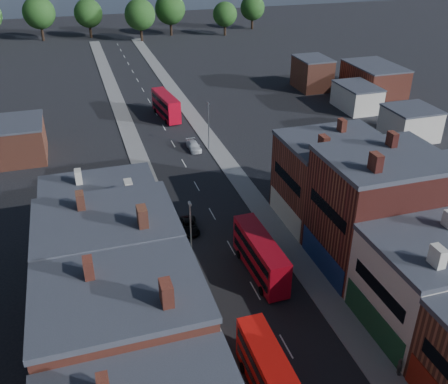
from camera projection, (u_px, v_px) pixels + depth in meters
pavement_west at (149, 186)px, 71.55m from camera, size 3.00×200.00×0.12m
pavement_east at (235, 174)px, 74.94m from camera, size 3.00×200.00×0.12m
lamp_post_2 at (191, 230)px, 52.92m from camera, size 0.25×0.70×8.12m
lamp_post_3 at (208, 123)px, 80.72m from camera, size 0.25×0.70×8.12m
bus_0 at (271, 378)px, 38.82m from camera, size 2.61×10.14×4.37m
bus_1 at (260, 255)px, 52.95m from camera, size 2.85×10.45×4.49m
bus_2 at (166, 105)px, 95.07m from camera, size 3.59×10.75×4.55m
car_2 at (189, 226)px, 61.26m from camera, size 2.39×4.59×1.24m
car_3 at (194, 146)px, 82.59m from camera, size 1.89×4.54×1.31m
ped_3 at (400, 367)px, 41.55m from camera, size 0.83×1.13×1.76m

